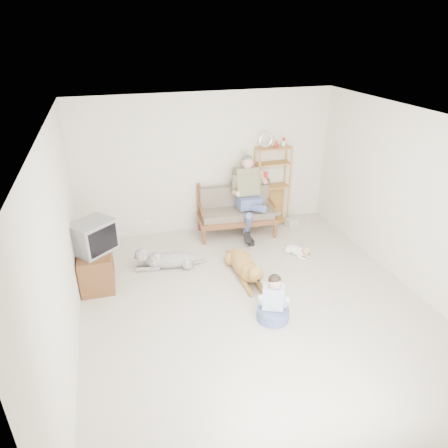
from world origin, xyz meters
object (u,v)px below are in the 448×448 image
object	(u,v)px
loveseat	(236,210)
etagere	(272,186)
tv_stand	(96,266)
golden_retriever	(246,267)

from	to	relation	value
loveseat	etagere	xyz separation A→B (m)	(0.83, 0.20, 0.36)
loveseat	etagere	size ratio (longest dim) A/B	0.81
tv_stand	golden_retriever	bearing A→B (deg)	-11.34
loveseat	golden_retriever	size ratio (longest dim) A/B	1.08
etagere	golden_retriever	bearing A→B (deg)	-123.36
tv_stand	etagere	bearing A→B (deg)	20.76
etagere	tv_stand	xyz separation A→B (m)	(-3.50, -1.23, -0.54)
etagere	tv_stand	distance (m)	3.75
loveseat	tv_stand	bearing A→B (deg)	-153.17
loveseat	golden_retriever	world-z (taller)	loveseat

